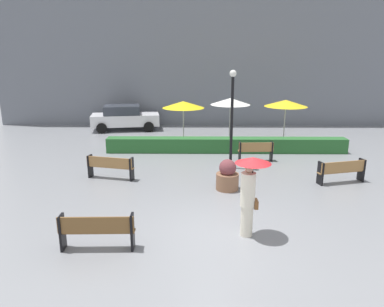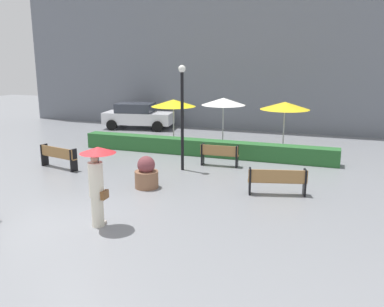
{
  "view_description": "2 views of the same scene",
  "coord_description": "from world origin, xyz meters",
  "px_view_note": "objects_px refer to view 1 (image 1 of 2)",
  "views": [
    {
      "loc": [
        -0.73,
        -8.76,
        4.58
      ],
      "look_at": [
        -0.88,
        4.39,
        1.01
      ],
      "focal_mm": 33.67,
      "sensor_mm": 36.0,
      "label": 1
    },
    {
      "loc": [
        6.3,
        -8.83,
        4.35
      ],
      "look_at": [
        1.31,
        5.28,
        0.82
      ],
      "focal_mm": 38.46,
      "sensor_mm": 36.0,
      "label": 2
    }
  ],
  "objects_px": {
    "patio_umbrella_white": "(230,102)",
    "parked_car": "(125,117)",
    "lamp_post": "(232,110)",
    "patio_umbrella_yellow_far": "(286,103)",
    "bench_near_left": "(97,229)",
    "bench_far_right": "(342,170)",
    "patio_umbrella_yellow": "(183,105)",
    "pedestrian_with_umbrella": "(250,187)",
    "bench_far_left": "(110,166)",
    "bench_back_row": "(256,150)",
    "planter_pot": "(227,176)"
  },
  "relations": [
    {
      "from": "patio_umbrella_white",
      "to": "parked_car",
      "type": "xyz_separation_m",
      "value": [
        -6.37,
        3.39,
        -1.42
      ]
    },
    {
      "from": "lamp_post",
      "to": "patio_umbrella_yellow_far",
      "type": "xyz_separation_m",
      "value": [
        3.31,
        4.6,
        -0.32
      ]
    },
    {
      "from": "bench_near_left",
      "to": "parked_car",
      "type": "xyz_separation_m",
      "value": [
        -2.16,
        14.73,
        0.27
      ]
    },
    {
      "from": "bench_far_right",
      "to": "patio_umbrella_yellow",
      "type": "height_order",
      "value": "patio_umbrella_yellow"
    },
    {
      "from": "pedestrian_with_umbrella",
      "to": "patio_umbrella_yellow_far",
      "type": "bearing_deg",
      "value": 72.13
    },
    {
      "from": "patio_umbrella_yellow_far",
      "to": "lamp_post",
      "type": "bearing_deg",
      "value": -125.68
    },
    {
      "from": "parked_car",
      "to": "patio_umbrella_white",
      "type": "bearing_deg",
      "value": -28.03
    },
    {
      "from": "lamp_post",
      "to": "patio_umbrella_yellow_far",
      "type": "distance_m",
      "value": 5.68
    },
    {
      "from": "bench_far_left",
      "to": "pedestrian_with_umbrella",
      "type": "xyz_separation_m",
      "value": [
        4.65,
        -4.45,
        0.81
      ]
    },
    {
      "from": "patio_umbrella_yellow",
      "to": "lamp_post",
      "type": "bearing_deg",
      "value": -63.99
    },
    {
      "from": "lamp_post",
      "to": "patio_umbrella_white",
      "type": "relative_size",
      "value": 1.68
    },
    {
      "from": "pedestrian_with_umbrella",
      "to": "patio_umbrella_white",
      "type": "xyz_separation_m",
      "value": [
        0.45,
        10.56,
        0.89
      ]
    },
    {
      "from": "bench_back_row",
      "to": "parked_car",
      "type": "xyz_separation_m",
      "value": [
        -7.22,
        7.0,
        0.3
      ]
    },
    {
      "from": "bench_near_left",
      "to": "parked_car",
      "type": "distance_m",
      "value": 14.89
    },
    {
      "from": "bench_near_left",
      "to": "bench_back_row",
      "type": "bearing_deg",
      "value": 56.77
    },
    {
      "from": "bench_back_row",
      "to": "lamp_post",
      "type": "relative_size",
      "value": 0.39
    },
    {
      "from": "pedestrian_with_umbrella",
      "to": "parked_car",
      "type": "relative_size",
      "value": 0.48
    },
    {
      "from": "planter_pot",
      "to": "lamp_post",
      "type": "xyz_separation_m",
      "value": [
        0.35,
        2.53,
        2.0
      ]
    },
    {
      "from": "lamp_post",
      "to": "patio_umbrella_yellow",
      "type": "distance_m",
      "value": 4.87
    },
    {
      "from": "bench_far_left",
      "to": "patio_umbrella_yellow_far",
      "type": "bearing_deg",
      "value": 37.08
    },
    {
      "from": "planter_pot",
      "to": "patio_umbrella_white",
      "type": "distance_m",
      "value": 7.42
    },
    {
      "from": "planter_pot",
      "to": "patio_umbrella_yellow",
      "type": "height_order",
      "value": "patio_umbrella_yellow"
    },
    {
      "from": "lamp_post",
      "to": "patio_umbrella_white",
      "type": "bearing_deg",
      "value": 85.5
    },
    {
      "from": "bench_far_left",
      "to": "pedestrian_with_umbrella",
      "type": "bearing_deg",
      "value": -43.73
    },
    {
      "from": "patio_umbrella_white",
      "to": "parked_car",
      "type": "height_order",
      "value": "patio_umbrella_white"
    },
    {
      "from": "lamp_post",
      "to": "patio_umbrella_yellow",
      "type": "relative_size",
      "value": 1.78
    },
    {
      "from": "bench_back_row",
      "to": "planter_pot",
      "type": "relative_size",
      "value": 1.42
    },
    {
      "from": "bench_far_right",
      "to": "lamp_post",
      "type": "bearing_deg",
      "value": 155.15
    },
    {
      "from": "bench_back_row",
      "to": "patio_umbrella_white",
      "type": "relative_size",
      "value": 0.65
    },
    {
      "from": "bench_near_left",
      "to": "pedestrian_with_umbrella",
      "type": "xyz_separation_m",
      "value": [
        3.76,
        0.78,
        0.81
      ]
    },
    {
      "from": "planter_pot",
      "to": "lamp_post",
      "type": "height_order",
      "value": "lamp_post"
    },
    {
      "from": "pedestrian_with_umbrella",
      "to": "bench_near_left",
      "type": "bearing_deg",
      "value": -168.23
    },
    {
      "from": "bench_far_left",
      "to": "lamp_post",
      "type": "height_order",
      "value": "lamp_post"
    },
    {
      "from": "patio_umbrella_yellow_far",
      "to": "parked_car",
      "type": "relative_size",
      "value": 0.53
    },
    {
      "from": "pedestrian_with_umbrella",
      "to": "planter_pot",
      "type": "bearing_deg",
      "value": 94.36
    },
    {
      "from": "bench_far_left",
      "to": "parked_car",
      "type": "bearing_deg",
      "value": 97.58
    },
    {
      "from": "lamp_post",
      "to": "parked_car",
      "type": "height_order",
      "value": "lamp_post"
    },
    {
      "from": "lamp_post",
      "to": "bench_back_row",
      "type": "bearing_deg",
      "value": 40.11
    },
    {
      "from": "patio_umbrella_yellow",
      "to": "patio_umbrella_white",
      "type": "relative_size",
      "value": 0.94
    },
    {
      "from": "bench_back_row",
      "to": "parked_car",
      "type": "height_order",
      "value": "parked_car"
    },
    {
      "from": "patio_umbrella_yellow",
      "to": "bench_back_row",
      "type": "bearing_deg",
      "value": -44.92
    },
    {
      "from": "bench_near_left",
      "to": "patio_umbrella_yellow",
      "type": "xyz_separation_m",
      "value": [
        1.72,
        11.07,
        1.56
      ]
    },
    {
      "from": "bench_back_row",
      "to": "planter_pot",
      "type": "xyz_separation_m",
      "value": [
        -1.56,
        -3.56,
        -0.04
      ]
    },
    {
      "from": "patio_umbrella_white",
      "to": "bench_back_row",
      "type": "bearing_deg",
      "value": -76.74
    },
    {
      "from": "bench_far_right",
      "to": "planter_pot",
      "type": "relative_size",
      "value": 1.7
    },
    {
      "from": "bench_far_right",
      "to": "parked_car",
      "type": "height_order",
      "value": "parked_car"
    },
    {
      "from": "pedestrian_with_umbrella",
      "to": "bench_far_right",
      "type": "bearing_deg",
      "value": 45.38
    },
    {
      "from": "patio_umbrella_yellow",
      "to": "pedestrian_with_umbrella",
      "type": "bearing_deg",
      "value": -78.77
    },
    {
      "from": "parked_car",
      "to": "bench_back_row",
      "type": "bearing_deg",
      "value": -44.14
    },
    {
      "from": "patio_umbrella_yellow",
      "to": "patio_umbrella_white",
      "type": "bearing_deg",
      "value": 6.36
    }
  ]
}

